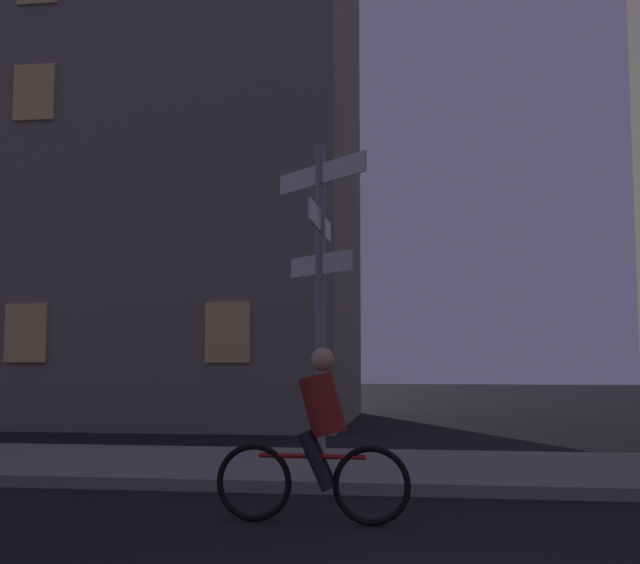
# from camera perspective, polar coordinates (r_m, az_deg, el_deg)

# --- Properties ---
(sidewalk_kerb) EXTENTS (40.00, 3.23, 0.14)m
(sidewalk_kerb) POSITION_cam_1_polar(r_m,az_deg,el_deg) (10.64, 7.93, -13.16)
(sidewalk_kerb) COLOR gray
(sidewalk_kerb) RESTS_ON ground_plane
(signpost) EXTENTS (1.19, 1.79, 3.90)m
(signpost) POSITION_cam_1_polar(r_m,az_deg,el_deg) (9.39, 0.03, 0.62)
(signpost) COLOR gray
(signpost) RESTS_ON sidewalk_kerb
(cyclist) EXTENTS (1.82, 0.34, 1.61)m
(cyclist) POSITION_cam_1_polar(r_m,az_deg,el_deg) (7.51, -0.19, -11.32)
(cyclist) COLOR black
(cyclist) RESTS_ON ground_plane
(building_left_block) EXTENTS (12.69, 6.32, 15.65)m
(building_left_block) POSITION_cam_1_polar(r_m,az_deg,el_deg) (21.18, -15.68, 12.17)
(building_left_block) COLOR slate
(building_left_block) RESTS_ON ground_plane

